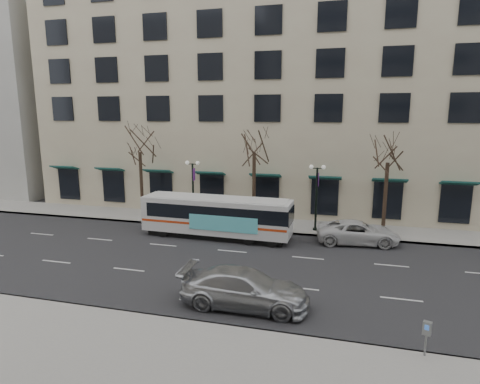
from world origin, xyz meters
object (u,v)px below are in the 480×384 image
(tree_far_left, at_px, (139,141))
(lamp_post_right, at_px, (316,195))
(tree_far_mid, at_px, (254,140))
(city_bus, at_px, (217,216))
(lamp_post_left, at_px, (193,188))
(pay_station, at_px, (427,331))
(tree_far_right, at_px, (389,149))
(silver_car, at_px, (245,288))
(white_pickup, at_px, (358,232))

(tree_far_left, xyz_separation_m, lamp_post_right, (15.01, -0.60, -3.75))
(tree_far_mid, xyz_separation_m, city_bus, (-1.89, -3.82, -5.27))
(lamp_post_left, xyz_separation_m, pay_station, (15.18, -15.50, -1.80))
(tree_far_mid, distance_m, lamp_post_left, 6.40)
(tree_far_left, bearing_deg, tree_far_mid, 0.00)
(tree_far_mid, xyz_separation_m, lamp_post_left, (-4.99, -0.60, -3.96))
(tree_far_right, xyz_separation_m, city_bus, (-11.89, -3.82, -4.78))
(tree_far_mid, height_order, lamp_post_left, tree_far_mid)
(pay_station, bearing_deg, tree_far_mid, 143.12)
(silver_car, bearing_deg, lamp_post_right, -10.51)
(silver_car, xyz_separation_m, pay_station, (7.53, -2.39, 0.25))
(lamp_post_right, xyz_separation_m, white_pickup, (3.09, -2.00, -2.15))
(lamp_post_left, distance_m, pay_station, 21.77)
(tree_far_right, bearing_deg, tree_far_left, 180.00)
(tree_far_right, distance_m, lamp_post_right, 6.11)
(tree_far_right, relative_size, white_pickup, 1.42)
(city_bus, height_order, white_pickup, city_bus)
(tree_far_left, relative_size, tree_far_mid, 0.98)
(tree_far_mid, distance_m, pay_station, 19.91)
(tree_far_left, height_order, lamp_post_right, tree_far_left)
(white_pickup, bearing_deg, silver_car, 147.68)
(tree_far_right, height_order, city_bus, tree_far_right)
(tree_far_left, distance_m, pay_station, 26.42)
(tree_far_left, height_order, city_bus, tree_far_left)
(tree_far_left, relative_size, silver_car, 1.36)
(tree_far_left, distance_m, tree_far_mid, 10.00)
(lamp_post_left, bearing_deg, white_pickup, -8.69)
(tree_far_left, bearing_deg, silver_car, -47.28)
(tree_far_mid, height_order, city_bus, tree_far_mid)
(lamp_post_left, height_order, pay_station, lamp_post_left)
(lamp_post_left, xyz_separation_m, silver_car, (7.65, -13.11, -2.05))
(tree_far_right, distance_m, silver_car, 16.51)
(lamp_post_left, bearing_deg, tree_far_mid, 6.85)
(lamp_post_right, distance_m, city_bus, 7.72)
(city_bus, bearing_deg, tree_far_right, 19.64)
(white_pickup, bearing_deg, city_bus, 90.68)
(tree_far_right, bearing_deg, lamp_post_left, -177.71)
(pay_station, bearing_deg, tree_far_right, 111.47)
(white_pickup, bearing_deg, lamp_post_right, 50.82)
(lamp_post_right, bearing_deg, tree_far_right, 6.85)
(lamp_post_right, relative_size, pay_station, 3.81)
(tree_far_right, xyz_separation_m, white_pickup, (-1.90, -2.60, -5.63))
(tree_far_left, xyz_separation_m, silver_car, (12.66, -13.71, -5.81))
(tree_far_right, distance_m, pay_station, 16.95)
(tree_far_mid, distance_m, silver_car, 15.21)
(lamp_post_left, distance_m, white_pickup, 13.41)
(silver_car, xyz_separation_m, white_pickup, (5.44, 11.11, -0.10))
(tree_far_left, height_order, lamp_post_left, tree_far_left)
(silver_car, height_order, pay_station, silver_car)
(silver_car, relative_size, white_pickup, 1.08)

